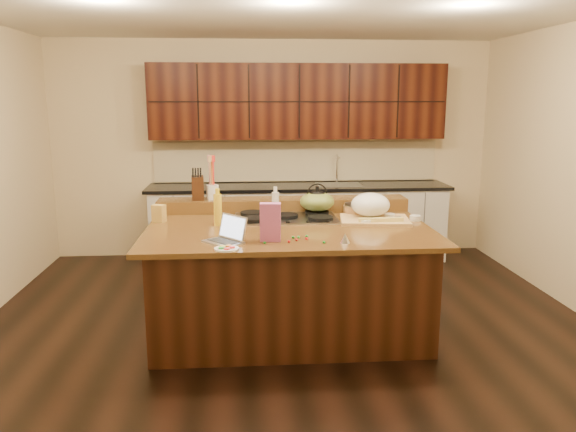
{
  "coord_description": "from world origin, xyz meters",
  "views": [
    {
      "loc": [
        -0.37,
        -4.64,
        1.99
      ],
      "look_at": [
        0.0,
        0.05,
        1.0
      ],
      "focal_mm": 35.0,
      "sensor_mm": 36.0,
      "label": 1
    }
  ],
  "objects": [
    {
      "name": "room",
      "position": [
        0.0,
        0.0,
        1.35
      ],
      "size": [
        5.52,
        5.02,
        2.72
      ],
      "color": "black",
      "rests_on": "ground"
    },
    {
      "name": "ramekin_c",
      "position": [
        0.94,
        0.24,
        0.94
      ],
      "size": [
        0.13,
        0.13,
        0.04
      ],
      "primitive_type": "cylinder",
      "rotation": [
        0.0,
        0.0,
        -0.42
      ],
      "color": "white",
      "rests_on": "island"
    },
    {
      "name": "laptop",
      "position": [
        -0.5,
        -0.49,
        0.97
      ],
      "size": [
        0.36,
        0.36,
        0.2
      ],
      "rotation": [
        0.0,
        0.0,
        -0.85
      ],
      "color": "#B7B7BC",
      "rests_on": "island"
    },
    {
      "name": "gumdrop_0",
      "position": [
        0.02,
        -0.5,
        0.93
      ],
      "size": [
        0.02,
        0.02,
        0.02
      ],
      "primitive_type": "ellipsoid",
      "color": "red",
      "rests_on": "island"
    },
    {
      "name": "strainer_bowl",
      "position": [
        0.67,
        0.43,
        0.97
      ],
      "size": [
        0.31,
        0.31,
        0.09
      ],
      "primitive_type": "cylinder",
      "rotation": [
        0.0,
        0.0,
        -0.36
      ],
      "color": "#996B3F",
      "rests_on": "island"
    },
    {
      "name": "vinegar_bottle",
      "position": [
        -0.1,
        0.28,
        1.04
      ],
      "size": [
        0.07,
        0.07,
        0.25
      ],
      "primitive_type": "cylinder",
      "rotation": [
        0.0,
        0.0,
        0.18
      ],
      "color": "silver",
      "rests_on": "island"
    },
    {
      "name": "back_counter",
      "position": [
        0.3,
        2.23,
        0.98
      ],
      "size": [
        3.7,
        0.66,
        2.4
      ],
      "color": "silver",
      "rests_on": "ground"
    },
    {
      "name": "gumdrop_1",
      "position": [
        0.0,
        -0.42,
        0.93
      ],
      "size": [
        0.02,
        0.02,
        0.02
      ],
      "primitive_type": "ellipsoid",
      "color": "#198C26",
      "rests_on": "island"
    },
    {
      "name": "pink_bag",
      "position": [
        -0.18,
        -0.48,
        1.07
      ],
      "size": [
        0.16,
        0.1,
        0.29
      ],
      "primitive_type": "cube",
      "rotation": [
        0.0,
        0.0,
        -0.09
      ],
      "color": "#BD5899",
      "rests_on": "island"
    },
    {
      "name": "gumdrop_7",
      "position": [
        0.22,
        -0.59,
        0.93
      ],
      "size": [
        0.02,
        0.02,
        0.02
      ],
      "primitive_type": "ellipsoid",
      "color": "#198C26",
      "rests_on": "island"
    },
    {
      "name": "ramekin_b",
      "position": [
        1.15,
        0.15,
        0.94
      ],
      "size": [
        0.11,
        0.11,
        0.04
      ],
      "primitive_type": "cylinder",
      "rotation": [
        0.0,
        0.0,
        -0.09
      ],
      "color": "white",
      "rests_on": "island"
    },
    {
      "name": "ramekin_a",
      "position": [
        0.67,
        0.01,
        0.94
      ],
      "size": [
        0.13,
        0.13,
        0.04
      ],
      "primitive_type": "cylinder",
      "rotation": [
        0.0,
        0.0,
        -0.33
      ],
      "color": "white",
      "rests_on": "island"
    },
    {
      "name": "gumdrop_8",
      "position": [
        -0.04,
        -0.55,
        0.93
      ],
      "size": [
        0.02,
        0.02,
        0.02
      ],
      "primitive_type": "ellipsoid",
      "color": "red",
      "rests_on": "island"
    },
    {
      "name": "island",
      "position": [
        0.0,
        0.0,
        0.46
      ],
      "size": [
        2.4,
        1.6,
        0.92
      ],
      "color": "black",
      "rests_on": "ground"
    },
    {
      "name": "gumdrop_3",
      "position": [
        -0.22,
        -0.57,
        0.93
      ],
      "size": [
        0.02,
        0.02,
        0.02
      ],
      "primitive_type": "ellipsoid",
      "color": "#198C26",
      "rests_on": "island"
    },
    {
      "name": "gumdrop_9",
      "position": [
        0.05,
        -0.42,
        0.93
      ],
      "size": [
        0.02,
        0.02,
        0.02
      ],
      "primitive_type": "ellipsoid",
      "color": "#198C26",
      "rests_on": "island"
    },
    {
      "name": "candy_plate",
      "position": [
        -0.5,
        -0.71,
        0.93
      ],
      "size": [
        0.21,
        0.21,
        0.01
      ],
      "primitive_type": "cylinder",
      "rotation": [
        0.0,
        0.0,
        -0.2
      ],
      "color": "white",
      "rests_on": "island"
    },
    {
      "name": "oil_bottle",
      "position": [
        -0.6,
        0.09,
        1.06
      ],
      "size": [
        0.07,
        0.07,
        0.27
      ],
      "primitive_type": "cylinder",
      "rotation": [
        0.0,
        0.0,
        0.04
      ],
      "color": "yellow",
      "rests_on": "island"
    },
    {
      "name": "gumdrop_2",
      "position": [
        0.1,
        -0.47,
        0.93
      ],
      "size": [
        0.02,
        0.02,
        0.02
      ],
      "primitive_type": "ellipsoid",
      "color": "red",
      "rests_on": "island"
    },
    {
      "name": "wooden_tray",
      "position": [
        0.76,
        0.2,
        1.03
      ],
      "size": [
        0.65,
        0.51,
        0.24
      ],
      "rotation": [
        0.0,
        0.0,
        -0.13
      ],
      "color": "tan",
      "rests_on": "island"
    },
    {
      "name": "kitchen_timer",
      "position": [
        0.38,
        -0.58,
        0.96
      ],
      "size": [
        0.08,
        0.08,
        0.07
      ],
      "primitive_type": "cone",
      "rotation": [
        0.0,
        0.0,
        -0.06
      ],
      "color": "silver",
      "rests_on": "island"
    },
    {
      "name": "gumdrop_6",
      "position": [
        -0.19,
        -0.4,
        0.93
      ],
      "size": [
        0.02,
        0.02,
        0.02
      ],
      "primitive_type": "ellipsoid",
      "color": "red",
      "rests_on": "island"
    },
    {
      "name": "gumdrop_4",
      "position": [
        -0.12,
        -0.44,
        0.93
      ],
      "size": [
        0.02,
        0.02,
        0.02
      ],
      "primitive_type": "ellipsoid",
      "color": "red",
      "rests_on": "island"
    },
    {
      "name": "package_box",
      "position": [
        -1.13,
        0.27,
        1.0
      ],
      "size": [
        0.13,
        0.11,
        0.15
      ],
      "primitive_type": "cube",
      "rotation": [
        0.0,
        0.0,
        -0.43
      ],
      "color": "gold",
      "rests_on": "island"
    },
    {
      "name": "knife_block",
      "position": [
        -0.82,
        0.7,
        1.15
      ],
      "size": [
        0.13,
        0.19,
        0.22
      ],
      "primitive_type": "cube",
      "rotation": [
        0.0,
        0.0,
        0.09
      ],
      "color": "black",
      "rests_on": "back_ledge"
    },
    {
      "name": "utensil_crock",
      "position": [
        -0.68,
        0.7,
        1.11
      ],
      "size": [
        0.16,
        0.16,
        0.14
      ],
      "primitive_type": "cylinder",
      "rotation": [
        0.0,
        0.0,
        -0.39
      ],
      "color": "white",
      "rests_on": "back_ledge"
    },
    {
      "name": "gumdrop_5",
      "position": [
        0.11,
        -0.39,
        0.93
      ],
      "size": [
        0.02,
        0.02,
        0.02
      ],
      "primitive_type": "ellipsoid",
      "color": "#198C26",
      "rests_on": "island"
    },
    {
      "name": "green_bowl",
      "position": [
        0.3,
        0.43,
        1.05
      ],
      "size": [
        0.41,
        0.41,
        0.18
      ],
      "primitive_type": "ellipsoid",
      "rotation": [
        0.0,
        0.0,
        0.33
      ],
      "color": "olive",
      "rests_on": "cooktop"
    },
    {
      "name": "cooktop",
      "position": [
        0.0,
        0.3,
        0.94
      ],
      "size": [
        0.92,
        0.52,
        0.05
      ],
      "color": "gray",
      "rests_on": "island"
    },
    {
      "name": "kettle",
      "position": [
        0.3,
        0.43,
        1.06
      ],
      "size": [
        0.26,
        0.26,
        0.19
      ],
      "primitive_type": "ellipsoid",
      "rotation": [
        0.0,
        0.0,
        -0.23
      ],
      "color": "black",
      "rests_on": "cooktop"
    },
    {
      "name": "back_ledge",
      "position": [
        0.0,
        0.7,
        0.98
      ],
      "size": [
        2.4,
        0.3,
        0.12
      ],
      "primitive_type": "cube",
      "color": "#2F1F0A",
      "rests_on": "island"
    }
  ]
}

